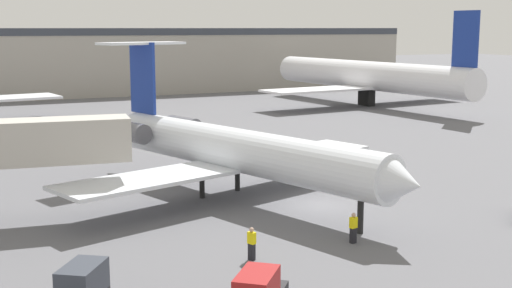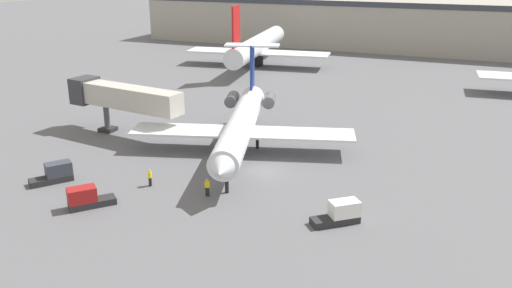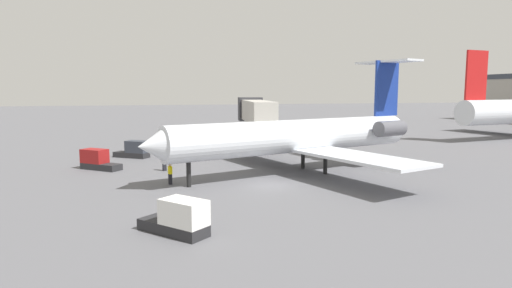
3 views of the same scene
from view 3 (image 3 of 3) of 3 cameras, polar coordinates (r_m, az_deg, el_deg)
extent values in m
cube|color=#5B5B60|center=(34.50, 1.89, -5.46)|extent=(400.00, 400.00, 0.10)
cylinder|color=silver|center=(38.87, 5.38, 1.06)|extent=(10.06, 24.67, 2.91)
cone|color=silver|center=(32.57, -13.43, -0.25)|extent=(3.29, 2.91, 2.76)
cone|color=silver|center=(48.17, 18.08, 1.89)|extent=(3.12, 3.21, 2.47)
cube|color=silver|center=(34.73, 13.41, -1.73)|extent=(12.37, 7.59, 0.24)
cube|color=silver|center=(44.97, 1.19, 0.41)|extent=(12.37, 7.59, 0.24)
cylinder|color=#595960|center=(43.65, 17.20, 1.95)|extent=(2.37, 3.50, 1.50)
cylinder|color=#595960|center=(46.84, 12.83, 2.42)|extent=(2.37, 3.50, 1.50)
cube|color=navy|center=(46.55, 16.77, 6.99)|extent=(1.16, 3.13, 5.56)
cube|color=silver|center=(46.64, 16.89, 10.29)|extent=(7.20, 4.28, 0.20)
cylinder|color=black|center=(33.94, -8.83, -3.99)|extent=(0.36, 0.36, 1.93)
cylinder|color=black|center=(39.23, 9.09, -2.51)|extent=(0.36, 0.36, 1.93)
cylinder|color=black|center=(41.66, 6.18, -1.91)|extent=(0.36, 0.36, 1.93)
cube|color=#B7B2A8|center=(53.25, 0.13, 4.31)|extent=(15.33, 4.63, 2.60)
cube|color=#333338|center=(60.34, -0.77, 4.63)|extent=(2.81, 3.50, 3.20)
cylinder|color=#4C4C51|center=(57.21, -0.37, 1.39)|extent=(0.70, 0.70, 3.59)
cube|color=#262626|center=(57.38, -0.37, -0.15)|extent=(1.80, 1.80, 0.50)
cube|color=black|center=(35.24, -11.19, -4.53)|extent=(0.36, 0.30, 0.85)
cube|color=yellow|center=(35.11, -11.22, -3.38)|extent=(0.44, 0.33, 0.60)
sphere|color=tan|center=(35.03, -11.24, -2.70)|extent=(0.24, 0.24, 0.24)
cube|color=black|center=(41.23, -11.93, -2.88)|extent=(0.34, 0.39, 0.85)
cube|color=yellow|center=(41.11, -11.95, -1.88)|extent=(0.39, 0.47, 0.60)
sphere|color=tan|center=(41.05, -11.97, -1.31)|extent=(0.24, 0.24, 0.24)
cube|color=#262628|center=(50.39, -16.04, -1.36)|extent=(3.47, 4.07, 0.60)
cube|color=#333842|center=(49.79, -15.34, -0.34)|extent=(2.54, 2.77, 1.30)
cube|color=#262628|center=(43.52, -19.65, -2.79)|extent=(3.67, 3.95, 0.60)
cube|color=maroon|center=(43.94, -20.44, -1.48)|extent=(2.62, 2.73, 1.30)
cube|color=#262628|center=(23.47, -10.85, -10.72)|extent=(3.96, 3.65, 0.60)
cube|color=white|center=(22.65, -9.47, -8.83)|extent=(2.74, 2.62, 1.30)
cube|color=red|center=(69.93, 26.96, 8.05)|extent=(0.87, 4.00, 7.00)
camera|label=1|loc=(60.96, -42.39, 9.06)|focal=47.60mm
camera|label=2|loc=(41.45, -88.15, 18.96)|focal=37.43mm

